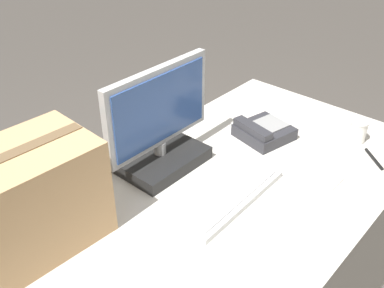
% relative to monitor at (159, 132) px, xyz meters
% --- Properties ---
extents(office_desk, '(1.80, 0.90, 0.76)m').
position_rel_monitor_xyz_m(office_desk, '(-0.05, -0.27, -0.52)').
color(office_desk, beige).
rests_on(office_desk, ground_plane).
extents(monitor, '(0.46, 0.24, 0.38)m').
position_rel_monitor_xyz_m(monitor, '(0.00, 0.00, 0.00)').
color(monitor, black).
rests_on(monitor, office_desk).
extents(keyboard, '(0.44, 0.18, 0.03)m').
position_rel_monitor_xyz_m(keyboard, '(0.01, -0.30, -0.13)').
color(keyboard, silver).
rests_on(keyboard, office_desk).
extents(desk_phone, '(0.23, 0.22, 0.08)m').
position_rel_monitor_xyz_m(desk_phone, '(0.40, -0.18, -0.11)').
color(desk_phone, '#2D2D33').
rests_on(desk_phone, office_desk).
extents(paper_cup_right, '(0.07, 0.07, 0.09)m').
position_rel_monitor_xyz_m(paper_cup_right, '(0.63, -0.47, -0.09)').
color(paper_cup_right, white).
rests_on(paper_cup_right, office_desk).
extents(cardboard_box, '(0.42, 0.28, 0.32)m').
position_rel_monitor_xyz_m(cardboard_box, '(-0.53, -0.00, 0.02)').
color(cardboard_box, tan).
rests_on(cardboard_box, office_desk).
extents(pen_marker, '(0.10, 0.11, 0.01)m').
position_rel_monitor_xyz_m(pen_marker, '(0.55, -0.58, -0.13)').
color(pen_marker, black).
rests_on(pen_marker, office_desk).
extents(sticky_note_pad, '(0.10, 0.10, 0.01)m').
position_rel_monitor_xyz_m(sticky_note_pad, '(0.32, -0.50, -0.14)').
color(sticky_note_pad, silver).
rests_on(sticky_note_pad, office_desk).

